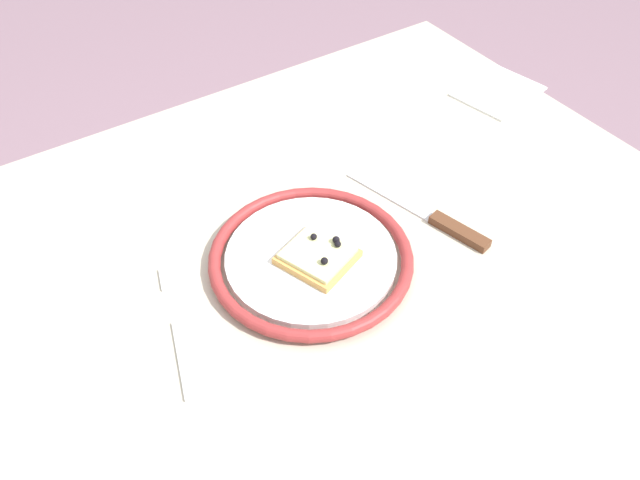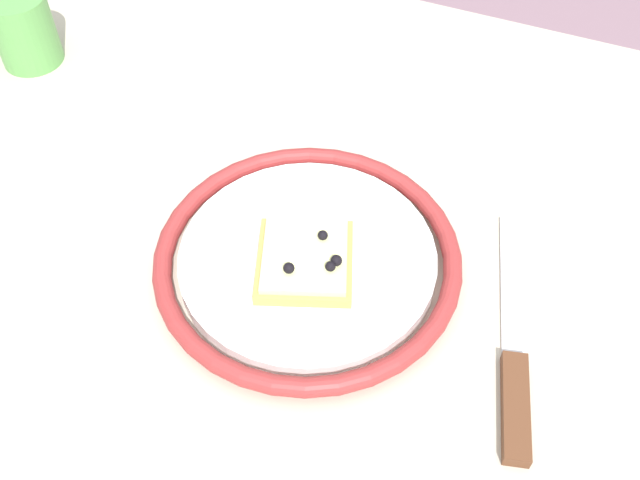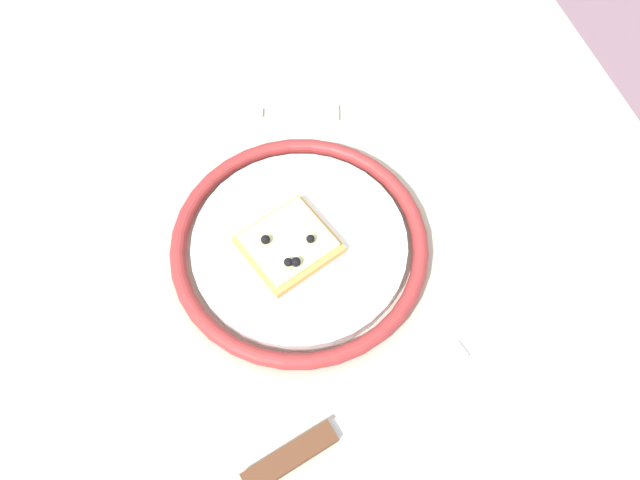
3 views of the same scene
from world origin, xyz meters
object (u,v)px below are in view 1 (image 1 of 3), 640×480
(dining_table, at_px, (301,315))
(pizza_slice_near, at_px, (316,253))
(plate, at_px, (311,258))
(napkin, at_px, (498,92))
(fork, at_px, (177,327))
(knife, at_px, (439,221))

(dining_table, relative_size, pizza_slice_near, 10.84)
(plate, relative_size, napkin, 1.89)
(plate, bearing_deg, fork, 179.49)
(plate, height_order, fork, plate)
(pizza_slice_near, height_order, napkin, pizza_slice_near)
(napkin, bearing_deg, dining_table, -161.82)
(dining_table, xyz_separation_m, plate, (0.03, 0.01, 0.09))
(napkin, bearing_deg, knife, -147.50)
(knife, bearing_deg, napkin, 32.50)
(fork, bearing_deg, plate, -0.51)
(dining_table, height_order, fork, fork)
(dining_table, bearing_deg, pizza_slice_near, 8.45)
(pizza_slice_near, relative_size, knife, 0.46)
(knife, bearing_deg, plate, 169.71)
(plate, relative_size, pizza_slice_near, 2.46)
(pizza_slice_near, bearing_deg, knife, -8.21)
(dining_table, bearing_deg, plate, 24.89)
(plate, height_order, napkin, plate)
(plate, bearing_deg, napkin, 17.82)
(pizza_slice_near, xyz_separation_m, knife, (0.19, -0.03, -0.02))
(plate, relative_size, fork, 1.36)
(dining_table, xyz_separation_m, fork, (-0.17, 0.01, 0.08))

